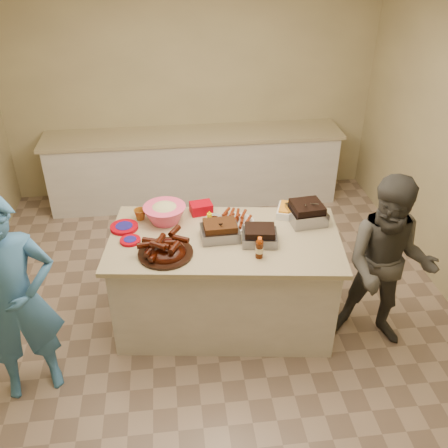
{
  "coord_description": "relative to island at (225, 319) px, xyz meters",
  "views": [
    {
      "loc": [
        -0.3,
        -3.47,
        3.15
      ],
      "look_at": [
        0.11,
        -0.04,
        1.0
      ],
      "focal_mm": 40.0,
      "sensor_mm": 36.0,
      "label": 1
    }
  ],
  "objects": [
    {
      "name": "plate_stack_large",
      "position": [
        -0.82,
        0.23,
        0.9
      ],
      "size": [
        0.26,
        0.26,
        0.03
      ],
      "primitive_type": "cylinder",
      "rotation": [
        0.0,
        0.0,
        -0.13
      ],
      "color": "#A6000E",
      "rests_on": "island"
    },
    {
      "name": "basket_stack",
      "position": [
        -0.16,
        0.42,
        0.9
      ],
      "size": [
        0.21,
        0.17,
        0.09
      ],
      "primitive_type": "cube",
      "rotation": [
        0.0,
        0.0,
        0.17
      ],
      "color": "#A6000E",
      "rests_on": "island"
    },
    {
      "name": "pulled_pork_tray",
      "position": [
        -0.04,
        0.0,
        0.9
      ],
      "size": [
        0.31,
        0.24,
        0.09
      ],
      "primitive_type": "cube",
      "rotation": [
        0.0,
        0.0,
        0.04
      ],
      "color": "#47230F",
      "rests_on": "island"
    },
    {
      "name": "mac_cheese_dish",
      "position": [
        0.66,
        0.28,
        0.9
      ],
      "size": [
        0.39,
        0.33,
        0.09
      ],
      "primitive_type": "cube",
      "rotation": [
        0.0,
        0.0,
        -0.35
      ],
      "color": "orange",
      "rests_on": "island"
    },
    {
      "name": "bbq_bottle_b",
      "position": [
        0.23,
        -0.29,
        0.9
      ],
      "size": [
        0.07,
        0.07,
        0.17
      ],
      "primitive_type": "cylinder",
      "rotation": [
        0.0,
        0.0,
        -0.13
      ],
      "color": "#451905",
      "rests_on": "island"
    },
    {
      "name": "guest_blue",
      "position": [
        -1.54,
        -0.54,
        0.0
      ],
      "size": [
        1.05,
        1.78,
        0.4
      ],
      "primitive_type": "imported",
      "rotation": [
        0.0,
        0.0,
        0.28
      ],
      "color": "teal",
      "rests_on": "ground"
    },
    {
      "name": "plastic_cup",
      "position": [
        -0.69,
        0.37,
        0.9
      ],
      "size": [
        0.12,
        0.11,
        0.1
      ],
      "primitive_type": "imported",
      "rotation": [
        0.0,
        0.0,
        -0.13
      ],
      "color": "#985B19",
      "rests_on": "island"
    },
    {
      "name": "sauce_bowl",
      "position": [
        -0.06,
        0.25,
        0.9
      ],
      "size": [
        0.16,
        0.07,
        0.15
      ],
      "primitive_type": "imported",
      "rotation": [
        0.0,
        0.0,
        -0.13
      ],
      "color": "silver",
      "rests_on": "island"
    },
    {
      "name": "mustard_bottle",
      "position": [
        -0.1,
        0.25,
        0.9
      ],
      "size": [
        0.05,
        0.05,
        0.12
      ],
      "primitive_type": "cylinder",
      "rotation": [
        0.0,
        0.0,
        -0.13
      ],
      "color": "#FFDD00",
      "rests_on": "island"
    },
    {
      "name": "back_counter",
      "position": [
        -0.11,
        2.29,
        0.45
      ],
      "size": [
        3.6,
        0.64,
        0.9
      ],
      "primitive_type": null,
      "color": "silver",
      "rests_on": "ground"
    },
    {
      "name": "room",
      "position": [
        -0.11,
        0.09,
        0.0
      ],
      "size": [
        4.5,
        5.0,
        2.7
      ],
      "primitive_type": null,
      "color": "tan",
      "rests_on": "ground"
    },
    {
      "name": "brisket_tray",
      "position": [
        0.27,
        -0.1,
        0.9
      ],
      "size": [
        0.31,
        0.27,
        0.08
      ],
      "primitive_type": "cube",
      "rotation": [
        0.0,
        0.0,
        -0.14
      ],
      "color": "black",
      "rests_on": "island"
    },
    {
      "name": "rib_platter",
      "position": [
        -0.48,
        -0.18,
        0.9
      ],
      "size": [
        0.48,
        0.48,
        0.17
      ],
      "primitive_type": null,
      "rotation": [
        0.0,
        0.0,
        0.13
      ],
      "color": "#380D03",
      "rests_on": "island"
    },
    {
      "name": "bbq_bottle_a",
      "position": [
        0.23,
        -0.3,
        0.9
      ],
      "size": [
        0.06,
        0.06,
        0.17
      ],
      "primitive_type": "cylinder",
      "rotation": [
        0.0,
        0.0,
        -0.13
      ],
      "color": "#451905",
      "rests_on": "island"
    },
    {
      "name": "guest_gray",
      "position": [
        1.27,
        -0.36,
        0.0
      ],
      "size": [
        1.29,
        1.7,
        0.58
      ],
      "primitive_type": "imported",
      "rotation": [
        0.0,
        0.0,
        -0.41
      ],
      "color": "#484742",
      "rests_on": "ground"
    },
    {
      "name": "island",
      "position": [
        0.0,
        0.0,
        0.0
      ],
      "size": [
        2.01,
        1.24,
        0.9
      ],
      "primitive_type": null,
      "rotation": [
        0.0,
        0.0,
        -0.13
      ],
      "color": "silver",
      "rests_on": "ground"
    },
    {
      "name": "plate_stack_small",
      "position": [
        -0.76,
        0.03,
        0.9
      ],
      "size": [
        0.19,
        0.19,
        0.02
      ],
      "primitive_type": "cylinder",
      "rotation": [
        0.0,
        0.0,
        -0.13
      ],
      "color": "#A6000E",
      "rests_on": "island"
    },
    {
      "name": "roasting_pan",
      "position": [
        0.72,
        0.17,
        0.9
      ],
      "size": [
        0.32,
        0.32,
        0.12
      ],
      "primitive_type": "cube",
      "rotation": [
        0.0,
        0.0,
        0.1
      ],
      "color": "gray",
      "rests_on": "island"
    },
    {
      "name": "sausage_plate",
      "position": [
        0.13,
        0.21,
        0.9
      ],
      "size": [
        0.4,
        0.4,
        0.05
      ],
      "primitive_type": "cylinder",
      "rotation": [
        0.0,
        0.0,
        -0.36
      ],
      "color": "silver",
      "rests_on": "island"
    },
    {
      "name": "coleslaw_bowl",
      "position": [
        -0.48,
        0.31,
        0.9
      ],
      "size": [
        0.41,
        0.41,
        0.25
      ],
      "primitive_type": null,
      "rotation": [
        0.0,
        0.0,
        -0.13
      ],
      "color": "#FA4B77",
      "rests_on": "island"
    }
  ]
}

